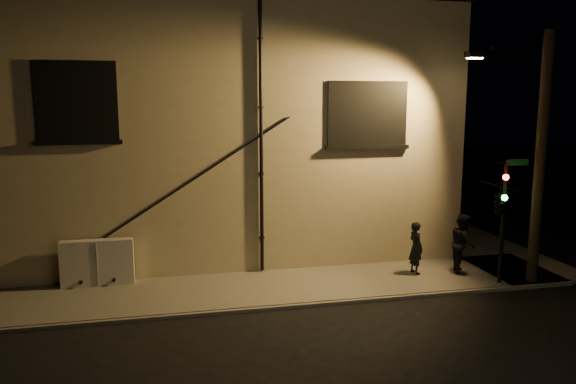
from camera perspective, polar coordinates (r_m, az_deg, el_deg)
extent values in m
plane|color=black|center=(15.54, 6.01, -11.15)|extent=(90.00, 90.00, 0.00)
cube|color=#595750|center=(16.27, -5.95, -9.96)|extent=(20.00, 3.00, 0.12)
cube|color=#595750|center=(25.08, 14.23, -3.24)|extent=(3.00, 16.00, 0.12)
cube|color=tan|center=(22.84, -8.43, 6.35)|extent=(16.00, 12.00, 8.50)
cube|color=black|center=(23.03, -8.71, 17.34)|extent=(16.20, 12.20, 0.30)
cube|color=black|center=(16.87, -20.68, 8.67)|extent=(2.20, 0.10, 2.20)
cube|color=black|center=(16.89, -20.68, 8.67)|extent=(1.98, 0.05, 1.98)
cube|color=black|center=(17.90, 8.09, 7.91)|extent=(2.60, 0.10, 2.00)
cube|color=black|center=(17.92, 8.07, 7.92)|extent=(2.38, 0.05, 1.78)
cylinder|color=black|center=(16.97, -2.74, 5.58)|extent=(0.11, 0.11, 8.30)
cylinder|color=black|center=(16.89, -10.09, 0.96)|extent=(5.96, 0.04, 3.75)
cylinder|color=black|center=(16.89, -9.69, 1.17)|extent=(5.96, 0.04, 3.75)
cube|color=#B7B5AE|center=(17.20, -18.79, -6.80)|extent=(2.03, 0.34, 1.34)
imported|color=black|center=(17.76, 12.86, -5.54)|extent=(0.47, 0.64, 1.62)
imported|color=black|center=(18.25, 17.31, -4.98)|extent=(0.95, 1.07, 1.84)
cylinder|color=black|center=(17.37, 20.97, -3.11)|extent=(0.12, 0.12, 3.49)
imported|color=black|center=(17.01, 20.73, -0.80)|extent=(0.46, 2.11, 0.85)
sphere|color=#FF140C|center=(16.78, 21.26, 1.41)|extent=(0.17, 0.17, 0.17)
sphere|color=#14FF3F|center=(16.86, 21.14, -0.55)|extent=(0.17, 0.17, 0.17)
cube|color=#0C4C1E|center=(17.29, 22.29, 2.80)|extent=(0.70, 0.03, 0.18)
cylinder|color=black|center=(17.65, 24.24, 2.81)|extent=(0.31, 0.31, 7.33)
cylinder|color=black|center=(17.59, 21.72, 13.27)|extent=(1.86, 1.01, 0.10)
cube|color=black|center=(17.62, 18.46, 13.11)|extent=(0.55, 0.28, 0.18)
cube|color=#FFC672|center=(17.61, 18.44, 12.78)|extent=(0.42, 0.20, 0.04)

